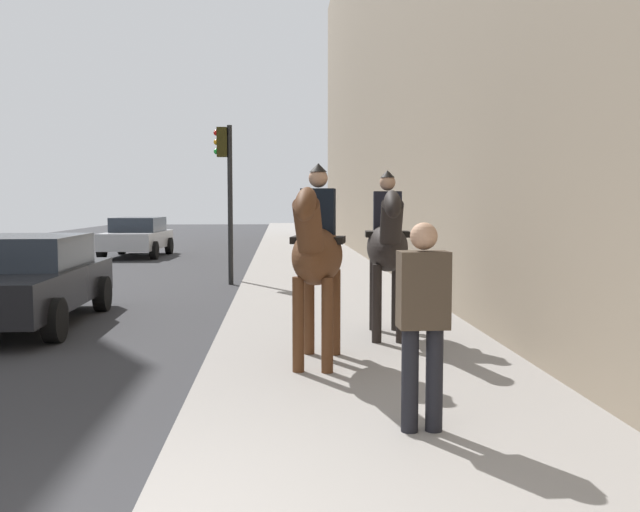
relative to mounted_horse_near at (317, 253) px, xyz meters
The scene contains 6 objects.
mounted_horse_near is the anchor object (origin of this frame).
mounted_horse_far 1.87m from the mounted_horse_near, 34.41° to the right, with size 2.15×0.70×2.30m.
pedestrian_greeting 2.50m from the mounted_horse_near, 162.96° to the right, with size 0.26×0.40×1.70m.
car_near_lane 5.76m from the mounted_horse_near, 52.42° to the left, with size 4.61×2.10×1.44m.
car_mid_lane 18.68m from the mounted_horse_near, 17.61° to the left, with size 4.19×2.18×1.44m.
traffic_light_near_curb 9.06m from the mounted_horse_near, 10.85° to the left, with size 0.20×0.44×3.82m.
Camera 1 is at (-3.40, -0.89, 1.98)m, focal length 38.56 mm.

